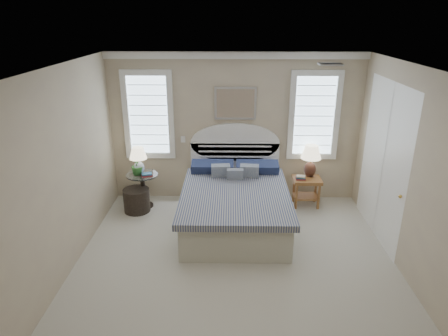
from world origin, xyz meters
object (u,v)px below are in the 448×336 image
at_px(floor_pot, 137,200).
at_px(lamp_right, 311,157).
at_px(bed, 235,202).
at_px(nightstand_right, 307,186).
at_px(lamp_left, 138,158).
at_px(side_table_left, 143,187).

bearing_deg(floor_pot, lamp_right, 7.48).
xyz_separation_m(bed, nightstand_right, (1.30, 0.69, 0.00)).
height_order(bed, nightstand_right, bed).
bearing_deg(lamp_right, bed, -149.06).
distance_m(floor_pot, lamp_left, 0.76).
bearing_deg(bed, floor_pot, 166.75).
xyz_separation_m(bed, floor_pot, (-1.74, 0.41, -0.18)).
distance_m(nightstand_right, lamp_left, 3.05).
xyz_separation_m(nightstand_right, floor_pot, (-3.04, -0.28, -0.18)).
bearing_deg(bed, nightstand_right, 28.03).
relative_size(bed, floor_pot, 4.96).
bearing_deg(lamp_left, nightstand_right, 1.43).
relative_size(bed, lamp_right, 3.85).
relative_size(nightstand_right, floor_pot, 1.16).
height_order(nightstand_right, lamp_right, lamp_right).
relative_size(bed, side_table_left, 3.61).
distance_m(bed, nightstand_right, 1.47).
bearing_deg(nightstand_right, side_table_left, -178.06).
relative_size(lamp_left, lamp_right, 0.85).
relative_size(nightstand_right, lamp_left, 1.06).
bearing_deg(floor_pot, bed, -13.25).
distance_m(nightstand_right, lamp_right, 0.52).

